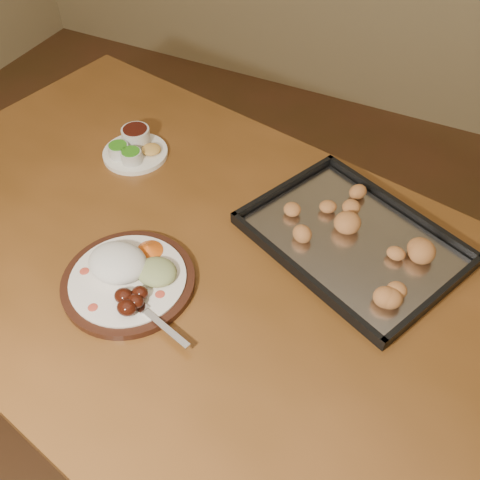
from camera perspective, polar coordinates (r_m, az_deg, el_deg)
The scene contains 5 objects.
ground at distance 1.69m, azimuth -7.17°, elevation -21.66°, with size 4.00×4.00×0.00m, color brown.
dining_table at distance 1.17m, azimuth -4.65°, elevation -4.50°, with size 1.65×1.19×0.75m.
dinner_plate at distance 1.06m, azimuth -11.81°, elevation -3.68°, with size 0.31×0.26×0.06m.
condiment_saucer at distance 1.34m, azimuth -11.23°, elevation 9.62°, with size 0.16×0.16×0.05m.
baking_tray at distance 1.13m, azimuth 11.89°, elevation 0.19°, with size 0.51×0.45×0.04m.
Camera 1 is at (0.44, -0.45, 1.57)m, focal length 40.00 mm.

